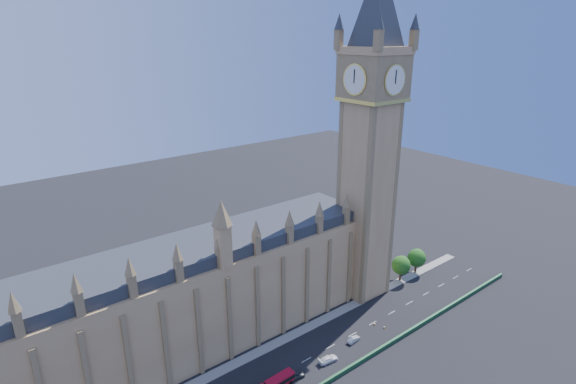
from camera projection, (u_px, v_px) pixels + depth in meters
ground at (294, 367)px, 106.86m from camera, size 400.00×400.00×0.00m
palace_westminster at (150, 313)px, 104.03m from camera, size 120.00×20.00×28.00m
elizabeth_tower at (371, 114)px, 121.30m from camera, size 20.59×20.59×105.00m
kerb_north at (270, 346)px, 113.88m from camera, size 160.00×3.00×0.16m
tree_east_near at (401, 264)px, 142.89m from camera, size 6.00×6.00×8.50m
tree_east_far at (417, 257)px, 147.55m from camera, size 6.00×6.00×8.50m
car_grey at (295, 376)px, 103.09m from camera, size 4.79×2.44×1.56m
car_silver at (354, 339)px, 115.54m from camera, size 4.15×1.75×1.33m
car_white at (328, 359)px, 108.36m from camera, size 5.32×2.66×1.48m
cone_a at (385, 327)px, 120.87m from camera, size 0.52×0.52×0.73m
cone_b at (353, 339)px, 116.16m from camera, size 0.60×0.60×0.76m
cone_c at (375, 324)px, 122.13m from camera, size 0.59×0.59×0.78m
cone_d at (349, 340)px, 115.76m from camera, size 0.42×0.42×0.66m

